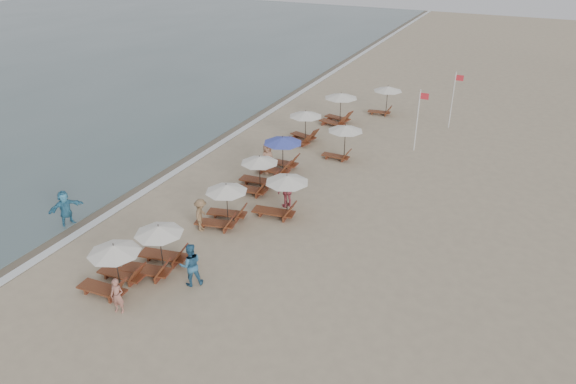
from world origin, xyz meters
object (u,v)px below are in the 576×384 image
at_px(lounger_station_0, 112,268).
at_px(inland_station_1, 342,137).
at_px(lounger_station_1, 156,250).
at_px(lounger_station_4, 279,155).
at_px(waterline_walker, 65,208).
at_px(inland_station_0, 280,194).
at_px(beachgoer_near, 117,296).
at_px(lounger_station_2, 223,205).
at_px(lounger_station_6, 338,108).
at_px(beachgoer_far_b, 267,158).
at_px(lounger_station_3, 255,175).
at_px(inland_station_2, 385,96).
at_px(beachgoer_mid_b, 201,215).
at_px(beachgoer_far_a, 287,191).
at_px(lounger_station_5, 302,126).
at_px(flag_pole_near, 418,117).
at_px(beachgoer_mid_a, 191,265).

distance_m(lounger_station_0, inland_station_1, 17.04).
bearing_deg(lounger_station_1, lounger_station_4, 88.74).
bearing_deg(waterline_walker, lounger_station_4, -8.90).
relative_size(inland_station_0, beachgoer_near, 1.93).
bearing_deg(inland_station_1, lounger_station_2, -103.72).
height_order(lounger_station_2, lounger_station_6, lounger_station_6).
bearing_deg(inland_station_1, lounger_station_4, -129.68).
bearing_deg(lounger_station_4, beachgoer_far_b, -142.33).
bearing_deg(lounger_station_3, inland_station_2, 80.06).
xyz_separation_m(lounger_station_4, inland_station_2, (2.72, 13.09, 0.43)).
bearing_deg(lounger_station_0, inland_station_0, 67.07).
xyz_separation_m(lounger_station_2, beachgoer_mid_b, (-0.63, -1.00, -0.18)).
height_order(lounger_station_3, inland_station_0, inland_station_0).
xyz_separation_m(lounger_station_3, inland_station_0, (2.59, -2.10, 0.35)).
xyz_separation_m(inland_station_2, beachgoer_far_a, (-0.30, -16.98, -0.54)).
distance_m(lounger_station_0, lounger_station_5, 18.21).
xyz_separation_m(lounger_station_1, flag_pole_near, (6.92, 18.18, 1.33)).
bearing_deg(waterline_walker, lounger_station_2, -39.79).
relative_size(beachgoer_far_a, beachgoer_far_b, 1.03).
distance_m(beachgoer_mid_b, beachgoer_far_a, 4.82).
bearing_deg(lounger_station_0, lounger_station_2, 78.65).
height_order(lounger_station_0, lounger_station_5, lounger_station_5).
xyz_separation_m(lounger_station_2, beachgoer_far_a, (2.13, 2.95, -0.08)).
height_order(beachgoer_mid_b, beachgoer_far_b, beachgoer_far_b).
bearing_deg(beachgoer_mid_a, lounger_station_4, -124.15).
height_order(lounger_station_2, inland_station_2, inland_station_2).
distance_m(lounger_station_5, beachgoer_near, 19.35).
height_order(lounger_station_6, flag_pole_near, flag_pole_near).
distance_m(lounger_station_1, lounger_station_3, 8.59).
distance_m(beachgoer_near, beachgoer_far_b, 13.97).
bearing_deg(beachgoer_mid_b, beachgoer_far_b, -17.81).
bearing_deg(lounger_station_0, lounger_station_3, 84.91).
height_order(lounger_station_3, lounger_station_6, lounger_station_6).
bearing_deg(inland_station_0, beachgoer_mid_a, -96.64).
bearing_deg(beachgoer_mid_a, beachgoer_near, 17.82).
relative_size(lounger_station_3, beachgoer_mid_b, 1.60).
relative_size(beachgoer_far_b, waterline_walker, 0.99).
bearing_deg(lounger_station_0, lounger_station_1, 67.77).
height_order(beachgoer_near, flag_pole_near, flag_pole_near).
distance_m(inland_station_1, flag_pole_near, 5.24).
bearing_deg(lounger_station_6, inland_station_0, -80.84).
relative_size(lounger_station_4, inland_station_2, 1.08).
distance_m(lounger_station_2, lounger_station_3, 4.01).
xyz_separation_m(beachgoer_near, beachgoer_mid_b, (-0.55, 6.55, 0.09)).
distance_m(lounger_station_1, beachgoer_mid_b, 3.60).
distance_m(beachgoer_near, beachgoer_mid_a, 3.09).
relative_size(lounger_station_4, beachgoer_mid_a, 1.44).
height_order(lounger_station_4, waterline_walker, lounger_station_4).
bearing_deg(beachgoer_mid_a, lounger_station_0, -12.83).
relative_size(lounger_station_2, beachgoer_near, 1.72).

